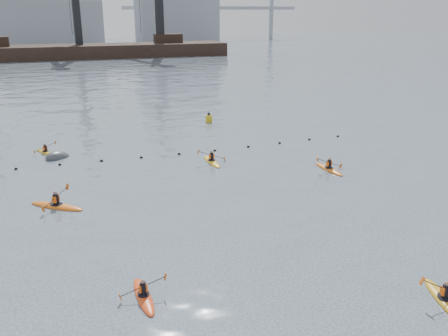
% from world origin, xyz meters
% --- Properties ---
extents(ground, '(400.00, 400.00, 0.00)m').
position_xyz_m(ground, '(0.00, 0.00, 0.00)').
color(ground, '#36454F').
rests_on(ground, ground).
extents(float_line, '(33.24, 0.73, 0.24)m').
position_xyz_m(float_line, '(-0.50, 22.53, 0.03)').
color(float_line, black).
rests_on(float_line, ground).
extents(barge_pier, '(72.00, 19.30, 29.50)m').
position_xyz_m(barge_pier, '(-0.22, 110.00, 1.89)').
color(barge_pier, black).
rests_on(barge_pier, ground).
extents(skyline, '(141.00, 28.00, 22.00)m').
position_xyz_m(skyline, '(2.23, 150.27, 9.25)').
color(skyline, gray).
rests_on(skyline, ground).
extents(kayaker_0, '(1.96, 2.89, 0.99)m').
position_xyz_m(kayaker_0, '(-5.52, 3.62, 0.09)').
color(kayaker_0, '#DD4114').
rests_on(kayaker_0, ground).
extents(kayaker_1, '(2.16, 3.24, 1.24)m').
position_xyz_m(kayaker_1, '(5.50, -0.76, 0.10)').
color(kayaker_1, '#C68E17').
rests_on(kayaker_1, ground).
extents(kayaker_2, '(3.18, 2.79, 1.19)m').
position_xyz_m(kayaker_2, '(-8.47, 14.46, 0.11)').
color(kayaker_2, orange).
rests_on(kayaker_2, ground).
extents(kayaker_3, '(2.24, 3.24, 1.22)m').
position_xyz_m(kayaker_3, '(2.78, 19.49, 0.10)').
color(kayaker_3, gold).
rests_on(kayaker_3, ground).
extents(kayaker_4, '(2.23, 3.25, 1.22)m').
position_xyz_m(kayaker_4, '(10.08, 14.85, 0.10)').
color(kayaker_4, orange).
rests_on(kayaker_4, ground).
extents(kayaker_5, '(1.79, 2.81, 0.96)m').
position_xyz_m(kayaker_5, '(-8.95, 26.41, 0.09)').
color(kayaker_5, gold).
rests_on(kayaker_5, ground).
extents(mooring_buoy, '(2.55, 2.27, 1.45)m').
position_xyz_m(mooring_buoy, '(-8.06, 24.74, 0.00)').
color(mooring_buoy, '#424447').
rests_on(mooring_buoy, ground).
extents(nav_buoy, '(0.68, 0.68, 1.24)m').
position_xyz_m(nav_buoy, '(6.92, 32.47, 0.38)').
color(nav_buoy, '#C19013').
rests_on(nav_buoy, ground).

